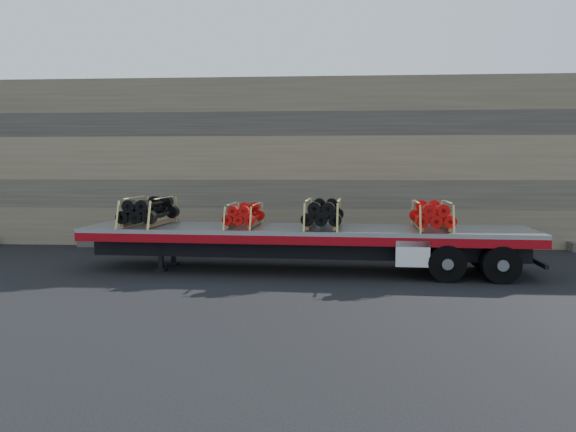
% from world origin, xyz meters
% --- Properties ---
extents(ground, '(120.00, 120.00, 0.00)m').
position_xyz_m(ground, '(0.00, 0.00, 0.00)').
color(ground, black).
rests_on(ground, ground).
extents(rock_wall, '(44.00, 3.00, 7.00)m').
position_xyz_m(rock_wall, '(0.00, 6.50, 3.50)').
color(rock_wall, '#7A6B54').
rests_on(rock_wall, ground).
extents(trailer, '(14.28, 3.48, 1.42)m').
position_xyz_m(trailer, '(1.11, -0.31, 0.71)').
color(trailer, '#999CA0').
rests_on(trailer, ground).
extents(bundle_front, '(1.37, 2.54, 0.88)m').
position_xyz_m(bundle_front, '(-4.05, -0.03, 1.85)').
color(bundle_front, black).
rests_on(bundle_front, trailer).
extents(bundle_midfront, '(1.10, 2.04, 0.71)m').
position_xyz_m(bundle_midfront, '(-0.85, -0.20, 1.77)').
color(bundle_midfront, '#C00B0A').
rests_on(bundle_midfront, trailer).
extents(bundle_midrear, '(1.32, 2.45, 0.85)m').
position_xyz_m(bundle_midrear, '(1.70, -0.34, 1.84)').
color(bundle_midrear, black).
rests_on(bundle_midrear, trailer).
extents(bundle_rear, '(1.27, 2.36, 0.82)m').
position_xyz_m(bundle_rear, '(5.04, -0.52, 1.82)').
color(bundle_rear, '#C00B0A').
rests_on(bundle_rear, trailer).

